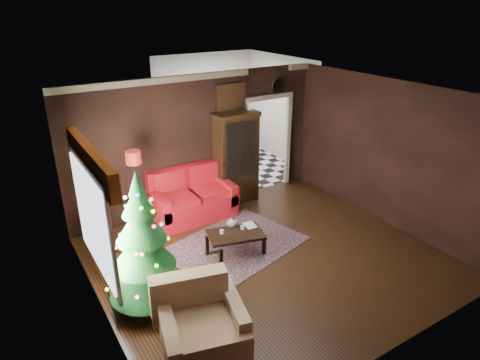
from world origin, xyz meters
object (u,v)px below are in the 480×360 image
wall_clock (278,86)px  armchair (203,326)px  coffee_table (236,244)px  floor_lamp (137,197)px  teapot (231,223)px  curio_cabinet (236,160)px  loveseat (193,195)px  christmas_tree (143,244)px  kitchen_table (228,160)px

wall_clock → armchair: bearing=-135.7°
coffee_table → floor_lamp: bearing=129.1°
teapot → wall_clock: size_ratio=0.52×
wall_clock → coffee_table: bearing=-138.9°
curio_cabinet → armchair: 4.49m
loveseat → armchair: loveseat is taller
loveseat → wall_clock: wall_clock is taller
armchair → teapot: 2.48m
loveseat → wall_clock: (2.35, 0.40, 1.88)m
armchair → coffee_table: 2.29m
loveseat → wall_clock: 3.04m
floor_lamp → armchair: floor_lamp is taller
coffee_table → teapot: teapot is taller
coffee_table → wall_clock: bearing=41.1°
curio_cabinet → christmas_tree: christmas_tree is taller
loveseat → kitchen_table: loveseat is taller
wall_clock → kitchen_table: wall_clock is taller
kitchen_table → coffee_table: bearing=-118.6°
christmas_tree → kitchen_table: size_ratio=2.67×
loveseat → kitchen_table: (1.80, 1.65, -0.12)m
loveseat → wall_clock: size_ratio=5.31×
christmas_tree → floor_lamp: bearing=73.2°
wall_clock → teapot: bearing=-141.7°
armchair → teapot: bearing=65.6°
loveseat → coffee_table: 1.67m
wall_clock → curio_cabinet: bearing=-171.5°
coffee_table → teapot: bearing=79.5°
curio_cabinet → wall_clock: 1.88m
loveseat → coffee_table: bearing=-90.0°
teapot → kitchen_table: 3.54m
coffee_table → teapot: 0.37m
curio_cabinet → coffee_table: 2.31m
curio_cabinet → floor_lamp: (-2.33, -0.42, -0.12)m
loveseat → christmas_tree: size_ratio=0.85×
curio_cabinet → floor_lamp: bearing=-169.9°
wall_clock → floor_lamp: bearing=-170.4°
armchair → wall_clock: 5.72m
wall_clock → kitchen_table: 2.43m
curio_cabinet → kitchen_table: bearing=65.6°
coffee_table → kitchen_table: size_ratio=1.25×
armchair → kitchen_table: size_ratio=1.41×
coffee_table → kitchen_table: (1.80, 3.30, 0.15)m
coffee_table → wall_clock: 3.79m
curio_cabinet → christmas_tree: size_ratio=0.95×
floor_lamp → teapot: (1.22, -1.23, -0.32)m
loveseat → coffee_table: loveseat is taller
curio_cabinet → floor_lamp: curio_cabinet is taller
christmas_tree → coffee_table: (1.77, 0.48, -0.83)m
christmas_tree → loveseat: bearing=50.3°
kitchen_table → wall_clock: bearing=-66.3°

